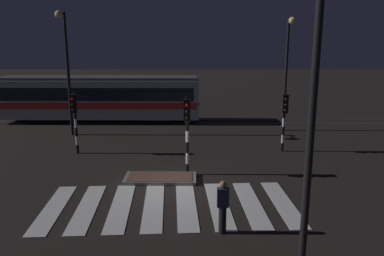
% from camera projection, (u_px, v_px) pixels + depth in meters
% --- Properties ---
extents(ground_plane, '(120.00, 120.00, 0.00)m').
position_uv_depth(ground_plane, '(173.00, 187.00, 15.73)').
color(ground_plane, black).
extents(rail_near, '(80.00, 0.12, 0.03)m').
position_uv_depth(rail_near, '(182.00, 123.00, 27.39)').
color(rail_near, '#59595E').
rests_on(rail_near, ground).
extents(rail_far, '(80.00, 0.12, 0.03)m').
position_uv_depth(rail_far, '(183.00, 119.00, 28.79)').
color(rail_far, '#59595E').
rests_on(rail_far, ground).
extents(crosswalk_zebra, '(9.23, 4.67, 0.02)m').
position_uv_depth(crosswalk_zebra, '(170.00, 206.00, 13.99)').
color(crosswalk_zebra, silver).
rests_on(crosswalk_zebra, ground).
extents(traffic_island, '(3.05, 1.37, 0.18)m').
position_uv_depth(traffic_island, '(160.00, 178.00, 16.50)').
color(traffic_island, slate).
rests_on(traffic_island, ground).
extents(traffic_light_corner_far_left, '(0.36, 0.42, 3.24)m').
position_uv_depth(traffic_light_corner_far_left, '(75.00, 114.00, 19.81)').
color(traffic_light_corner_far_left, black).
rests_on(traffic_light_corner_far_left, ground).
extents(traffic_light_median_centre, '(0.36, 0.42, 3.49)m').
position_uv_depth(traffic_light_median_centre, '(187.00, 124.00, 16.62)').
color(traffic_light_median_centre, black).
rests_on(traffic_light_median_centre, ground).
extents(traffic_light_corner_far_right, '(0.36, 0.42, 3.16)m').
position_uv_depth(traffic_light_corner_far_right, '(284.00, 113.00, 20.19)').
color(traffic_light_corner_far_right, black).
rests_on(traffic_light_corner_far_right, ground).
extents(street_lamp_trackside_right, '(0.44, 1.21, 7.15)m').
position_uv_depth(street_lamp_trackside_right, '(288.00, 61.00, 24.17)').
color(street_lamp_trackside_right, black).
rests_on(street_lamp_trackside_right, ground).
extents(street_lamp_near_kerb, '(0.44, 1.21, 7.70)m').
position_uv_depth(street_lamp_near_kerb, '(317.00, 90.00, 8.31)').
color(street_lamp_near_kerb, black).
rests_on(street_lamp_near_kerb, ground).
extents(street_lamp_trackside_left, '(0.44, 1.21, 7.44)m').
position_uv_depth(street_lamp_trackside_left, '(66.00, 59.00, 22.97)').
color(street_lamp_trackside_left, black).
rests_on(street_lamp_trackside_left, ground).
extents(tram, '(14.27, 2.58, 4.15)m').
position_uv_depth(tram, '(100.00, 98.00, 27.74)').
color(tram, '#B2BCC1').
rests_on(tram, ground).
extents(pedestrian_waiting_at_kerb, '(0.36, 0.24, 1.71)m').
position_uv_depth(pedestrian_waiting_at_kerb, '(223.00, 207.00, 11.89)').
color(pedestrian_waiting_at_kerb, black).
rests_on(pedestrian_waiting_at_kerb, ground).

